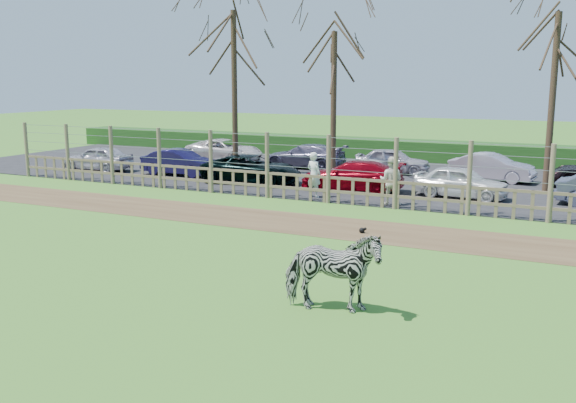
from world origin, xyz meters
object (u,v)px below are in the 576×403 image
at_px(visitor_a, 314,175).
at_px(crow, 362,230).
at_px(car_3, 352,176).
at_px(car_8, 225,150).
at_px(car_2, 251,169).
at_px(visitor_b, 391,181).
at_px(car_4, 461,182).
at_px(car_11, 492,167).
at_px(tree_mid, 334,69).
at_px(zebra, 332,271).
at_px(car_0, 98,158).
at_px(tree_right, 555,58).
at_px(car_10, 392,161).
at_px(car_1, 180,162).
at_px(car_9, 305,156).
at_px(tree_left, 234,53).

xyz_separation_m(visitor_a, crow, (3.51, -4.55, -0.81)).
relative_size(car_3, car_8, 0.96).
xyz_separation_m(car_2, car_3, (4.56, 0.11, 0.00)).
bearing_deg(car_2, visitor_b, -111.18).
relative_size(crow, car_8, 0.05).
distance_m(car_4, car_11, 4.71).
relative_size(tree_mid, zebra, 3.52).
bearing_deg(car_0, car_8, 142.64).
relative_size(tree_right, car_10, 2.09).
height_order(visitor_b, car_0, visitor_b).
height_order(tree_right, car_1, tree_right).
height_order(tree_right, crow, tree_right).
distance_m(car_4, car_9, 9.91).
relative_size(crow, car_3, 0.06).
xyz_separation_m(tree_left, car_0, (-6.71, -1.79, -4.98)).
distance_m(visitor_b, crow, 4.51).
distance_m(car_2, car_8, 7.50).
bearing_deg(car_4, crow, 173.32).
xyz_separation_m(car_0, car_9, (8.78, 5.16, 0.00)).
distance_m(car_1, car_9, 6.38).
bearing_deg(car_10, tree_mid, 134.66).
bearing_deg(zebra, visitor_a, 10.82).
bearing_deg(car_10, car_3, 172.73).
distance_m(tree_mid, tree_right, 9.02).
bearing_deg(tree_right, car_11, 144.70).
height_order(zebra, visitor_b, visitor_b).
bearing_deg(car_8, car_2, -136.75).
height_order(car_4, car_11, same).
relative_size(crow, car_11, 0.06).
bearing_deg(tree_right, visitor_a, -145.84).
relative_size(tree_left, car_9, 1.90).
height_order(car_1, car_3, same).
height_order(car_3, car_9, same).
height_order(visitor_a, car_1, visitor_a).
height_order(car_4, car_10, same).
distance_m(tree_left, tree_right, 13.59).
height_order(car_3, car_10, same).
height_order(car_2, car_8, same).
distance_m(visitor_b, car_10, 7.78).
bearing_deg(tree_mid, car_10, 50.65).
bearing_deg(car_2, crow, -135.93).
distance_m(tree_right, zebra, 17.08).
xyz_separation_m(visitor_a, car_2, (-3.77, 1.94, -0.26)).
bearing_deg(zebra, tree_right, -23.77).
bearing_deg(car_8, car_3, -117.73).
xyz_separation_m(visitor_a, car_9, (-3.58, 7.20, -0.26)).
distance_m(crow, car_2, 9.76).
bearing_deg(car_9, car_8, -97.78).
relative_size(car_0, car_1, 0.97).
bearing_deg(car_10, crow, -173.64).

